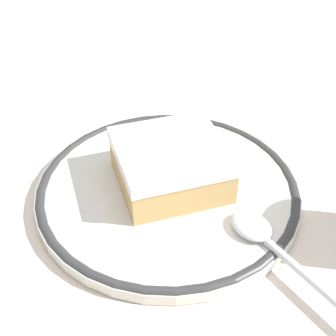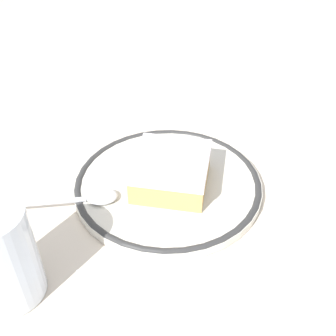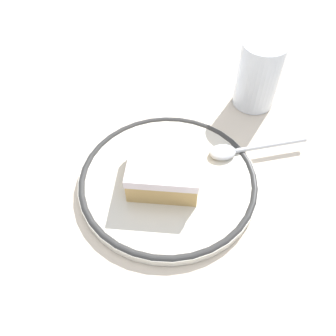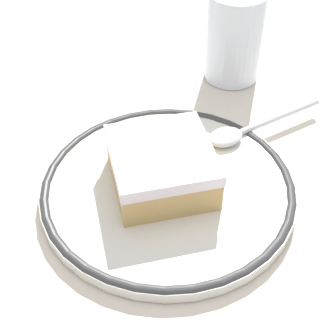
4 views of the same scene
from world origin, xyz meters
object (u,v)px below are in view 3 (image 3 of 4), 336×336
at_px(plate, 168,180).
at_px(napkin, 183,87).
at_px(cake_slice, 165,166).
at_px(spoon, 236,150).
at_px(cup, 257,79).

bearing_deg(plate, napkin, -178.41).
xyz_separation_m(plate, cake_slice, (-0.00, -0.00, 0.02)).
distance_m(plate, spoon, 0.10).
bearing_deg(spoon, plate, -55.77).
height_order(plate, spoon, spoon).
bearing_deg(cup, plate, -30.98).
xyz_separation_m(plate, cup, (-0.17, 0.10, 0.04)).
relative_size(plate, cake_slice, 2.41).
xyz_separation_m(plate, spoon, (-0.06, 0.08, 0.01)).
xyz_separation_m(spoon, cup, (-0.12, 0.02, 0.03)).
relative_size(plate, spoon, 1.69).
height_order(cup, napkin, cup).
relative_size(spoon, cup, 1.34).
height_order(plate, cake_slice, cake_slice).
bearing_deg(spoon, napkin, -147.38).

